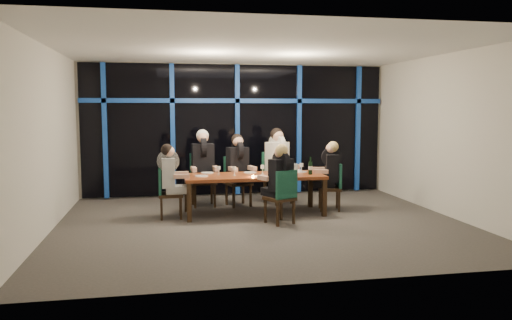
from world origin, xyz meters
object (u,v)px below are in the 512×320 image
(dining_table, at_px, (254,178))
(chair_far_mid, at_px, (237,178))
(chair_far_right, at_px, (275,174))
(chair_near_mid, at_px, (283,194))
(diner_end_left, at_px, (170,170))
(diner_far_right, at_px, (278,155))
(chair_end_right, at_px, (334,184))
(wine_bottle, at_px, (310,168))
(diner_far_left, at_px, (203,157))
(chair_far_left, at_px, (203,177))
(diner_far_mid, at_px, (238,159))
(water_pitcher, at_px, (294,169))
(chair_end_left, at_px, (166,190))
(diner_end_right, at_px, (330,165))
(diner_near_mid, at_px, (280,172))

(dining_table, height_order, chair_far_mid, chair_far_mid)
(chair_far_right, bearing_deg, chair_near_mid, -124.32)
(diner_end_left, bearing_deg, diner_far_right, -65.84)
(diner_far_right, relative_size, diner_end_left, 1.17)
(chair_end_right, height_order, wine_bottle, wine_bottle)
(diner_far_left, bearing_deg, chair_far_left, 90.00)
(diner_far_mid, relative_size, water_pitcher, 4.73)
(dining_table, xyz_separation_m, chair_end_left, (-1.63, -0.05, -0.17))
(dining_table, xyz_separation_m, chair_end_right, (1.60, 0.06, -0.17))
(diner_end_right, bearing_deg, diner_far_mid, -101.52)
(chair_end_left, distance_m, water_pitcher, 2.39)
(chair_far_right, height_order, diner_end_left, diner_end_left)
(chair_end_left, xyz_separation_m, diner_far_right, (2.32, 1.01, 0.51))
(water_pitcher, bearing_deg, diner_end_right, 5.62)
(dining_table, height_order, diner_end_left, diner_end_left)
(dining_table, relative_size, chair_far_left, 2.44)
(chair_far_mid, relative_size, chair_near_mid, 1.07)
(chair_end_right, distance_m, diner_far_mid, 1.98)
(chair_far_left, bearing_deg, wine_bottle, -34.91)
(diner_far_right, bearing_deg, chair_end_left, 178.63)
(chair_far_left, relative_size, chair_end_left, 1.15)
(chair_end_left, bearing_deg, chair_far_left, -34.68)
(wine_bottle, bearing_deg, diner_far_mid, 140.91)
(chair_end_left, xyz_separation_m, diner_end_right, (3.15, 0.13, 0.37))
(chair_end_left, distance_m, diner_end_left, 0.38)
(diner_near_mid, bearing_deg, chair_far_mid, -98.89)
(chair_far_left, distance_m, diner_far_right, 1.63)
(dining_table, height_order, chair_near_mid, chair_near_mid)
(chair_end_left, bearing_deg, wine_bottle, -92.30)
(wine_bottle, bearing_deg, chair_near_mid, -133.95)
(dining_table, height_order, chair_far_right, chair_far_right)
(diner_far_left, bearing_deg, chair_end_left, -130.37)
(chair_far_mid, height_order, water_pitcher, chair_far_mid)
(chair_far_right, relative_size, chair_end_right, 1.17)
(diner_far_left, distance_m, diner_end_left, 1.21)
(chair_near_mid, height_order, diner_far_left, diner_far_left)
(chair_far_right, bearing_deg, water_pitcher, -111.05)
(diner_far_right, bearing_deg, diner_end_right, -71.80)
(dining_table, distance_m, diner_near_mid, 0.91)
(chair_far_left, height_order, wine_bottle, wine_bottle)
(chair_far_mid, xyz_separation_m, diner_far_mid, (0.02, -0.08, 0.40))
(chair_far_right, distance_m, chair_near_mid, 1.98)
(diner_far_mid, relative_size, diner_end_right, 1.09)
(chair_far_left, distance_m, chair_end_left, 1.33)
(chair_far_mid, xyz_separation_m, diner_end_right, (1.71, -0.85, 0.32))
(diner_end_left, xyz_separation_m, wine_bottle, (2.61, -0.10, -0.01))
(diner_far_left, relative_size, diner_end_right, 1.15)
(water_pitcher, bearing_deg, diner_near_mid, -135.62)
(chair_far_right, xyz_separation_m, diner_far_mid, (-0.83, -0.20, 0.36))
(diner_far_left, bearing_deg, dining_table, -50.60)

